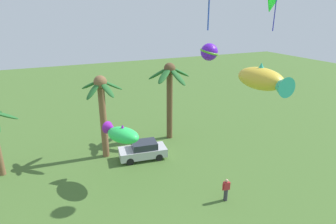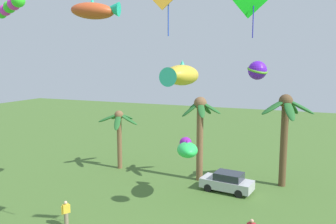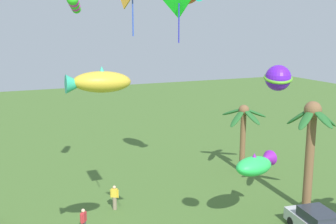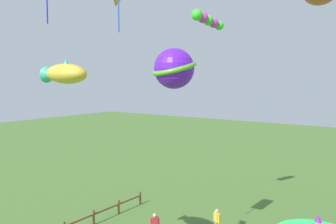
{
  "view_description": "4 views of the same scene",
  "coord_description": "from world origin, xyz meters",
  "px_view_note": "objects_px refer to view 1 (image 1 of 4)",
  "views": [
    {
      "loc": [
        -4.25,
        -8.28,
        11.72
      ],
      "look_at": [
        1.66,
        4.84,
        6.57
      ],
      "focal_mm": 30.22,
      "sensor_mm": 36.0,
      "label": 1
    },
    {
      "loc": [
        8.17,
        -13.51,
        9.87
      ],
      "look_at": [
        0.86,
        4.11,
        7.1
      ],
      "focal_mm": 37.39,
      "sensor_mm": 36.0,
      "label": 2
    },
    {
      "loc": [
        19.11,
        -4.13,
        11.44
      ],
      "look_at": [
        0.66,
        3.74,
        7.32
      ],
      "focal_mm": 44.96,
      "sensor_mm": 36.0,
      "label": 3
    },
    {
      "loc": [
        12.93,
        11.95,
        9.09
      ],
      "look_at": [
        0.64,
        3.18,
        7.71
      ],
      "focal_mm": 38.39,
      "sensor_mm": 36.0,
      "label": 4
    }
  ],
  "objects_px": {
    "palm_tree_0": "(170,85)",
    "kite_ball_2": "(209,52)",
    "palm_tree_1": "(102,101)",
    "kite_fish_5": "(121,134)",
    "parked_car_0": "(143,150)",
    "kite_fish_3": "(263,79)",
    "spectator_1": "(226,190)"
  },
  "relations": [
    {
      "from": "kite_ball_2",
      "to": "kite_fish_3",
      "type": "relative_size",
      "value": 0.6
    },
    {
      "from": "kite_fish_3",
      "to": "spectator_1",
      "type": "bearing_deg",
      "value": 63.3
    },
    {
      "from": "palm_tree_0",
      "to": "parked_car_0",
      "type": "distance_m",
      "value": 6.61
    },
    {
      "from": "parked_car_0",
      "to": "kite_fish_5",
      "type": "distance_m",
      "value": 4.55
    },
    {
      "from": "kite_ball_2",
      "to": "kite_fish_5",
      "type": "xyz_separation_m",
      "value": [
        -5.1,
        2.73,
        -5.65
      ]
    },
    {
      "from": "palm_tree_1",
      "to": "kite_ball_2",
      "type": "xyz_separation_m",
      "value": [
        5.46,
        -6.95,
        4.45
      ]
    },
    {
      "from": "spectator_1",
      "to": "palm_tree_1",
      "type": "bearing_deg",
      "value": 122.06
    },
    {
      "from": "palm_tree_1",
      "to": "parked_car_0",
      "type": "xyz_separation_m",
      "value": [
        2.75,
        -1.72,
        -4.16
      ]
    },
    {
      "from": "palm_tree_0",
      "to": "spectator_1",
      "type": "xyz_separation_m",
      "value": [
        -0.74,
        -10.45,
        -4.51
      ]
    },
    {
      "from": "kite_fish_5",
      "to": "palm_tree_0",
      "type": "bearing_deg",
      "value": 41.27
    },
    {
      "from": "parked_car_0",
      "to": "spectator_1",
      "type": "relative_size",
      "value": 2.57
    },
    {
      "from": "palm_tree_0",
      "to": "kite_ball_2",
      "type": "height_order",
      "value": "kite_ball_2"
    },
    {
      "from": "kite_fish_5",
      "to": "kite_fish_3",
      "type": "bearing_deg",
      "value": -72.23
    },
    {
      "from": "palm_tree_0",
      "to": "kite_fish_3",
      "type": "distance_m",
      "value": 15.91
    },
    {
      "from": "palm_tree_0",
      "to": "parked_car_0",
      "type": "relative_size",
      "value": 1.8
    },
    {
      "from": "spectator_1",
      "to": "kite_fish_5",
      "type": "relative_size",
      "value": 0.45
    },
    {
      "from": "palm_tree_1",
      "to": "spectator_1",
      "type": "height_order",
      "value": "palm_tree_1"
    },
    {
      "from": "palm_tree_1",
      "to": "spectator_1",
      "type": "relative_size",
      "value": 4.41
    },
    {
      "from": "palm_tree_0",
      "to": "palm_tree_1",
      "type": "bearing_deg",
      "value": -169.56
    },
    {
      "from": "palm_tree_0",
      "to": "kite_fish_3",
      "type": "relative_size",
      "value": 2.84
    },
    {
      "from": "palm_tree_1",
      "to": "parked_car_0",
      "type": "bearing_deg",
      "value": -32.02
    },
    {
      "from": "palm_tree_1",
      "to": "kite_fish_5",
      "type": "height_order",
      "value": "palm_tree_1"
    },
    {
      "from": "kite_ball_2",
      "to": "kite_fish_5",
      "type": "distance_m",
      "value": 8.09
    },
    {
      "from": "kite_ball_2",
      "to": "kite_fish_3",
      "type": "height_order",
      "value": "kite_fish_3"
    },
    {
      "from": "kite_fish_5",
      "to": "parked_car_0",
      "type": "bearing_deg",
      "value": 46.16
    },
    {
      "from": "palm_tree_0",
      "to": "kite_fish_3",
      "type": "height_order",
      "value": "kite_fish_3"
    },
    {
      "from": "kite_ball_2",
      "to": "parked_car_0",
      "type": "bearing_deg",
      "value": 117.41
    },
    {
      "from": "palm_tree_1",
      "to": "kite_fish_3",
      "type": "distance_m",
      "value": 14.97
    },
    {
      "from": "palm_tree_1",
      "to": "parked_car_0",
      "type": "height_order",
      "value": "palm_tree_1"
    },
    {
      "from": "palm_tree_1",
      "to": "palm_tree_0",
      "type": "bearing_deg",
      "value": 10.44
    },
    {
      "from": "palm_tree_1",
      "to": "kite_fish_3",
      "type": "height_order",
      "value": "kite_fish_3"
    },
    {
      "from": "spectator_1",
      "to": "kite_fish_5",
      "type": "height_order",
      "value": "kite_fish_5"
    }
  ]
}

